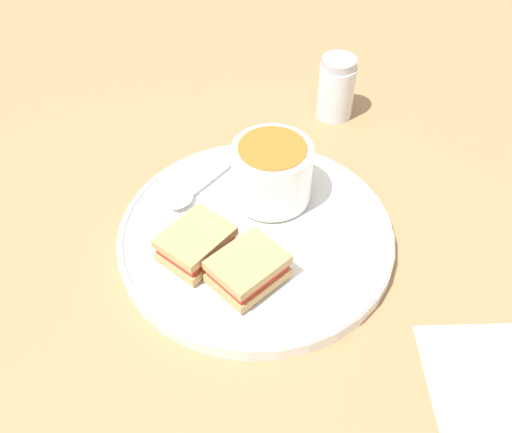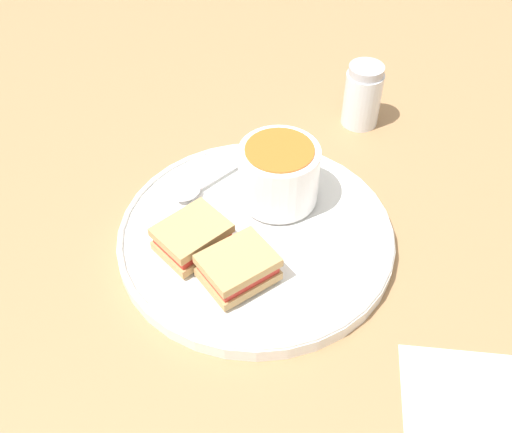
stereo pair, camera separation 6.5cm
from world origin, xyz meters
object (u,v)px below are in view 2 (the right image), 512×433
object	(u,v)px
soup_bowl	(279,173)
sandwich_half_far	(238,267)
spoon	(191,191)
salt_shaker	(363,96)
sandwich_half_near	(192,237)

from	to	relation	value
soup_bowl	sandwich_half_far	xyz separation A→B (m)	(0.03, -0.12, -0.02)
spoon	salt_shaker	world-z (taller)	salt_shaker
soup_bowl	spoon	bearing A→B (deg)	-149.01
sandwich_half_near	spoon	bearing A→B (deg)	129.46
soup_bowl	sandwich_half_far	distance (m)	0.13
soup_bowl	sandwich_half_near	size ratio (longest dim) A/B	1.10
soup_bowl	sandwich_half_near	xyz separation A→B (m)	(-0.03, -0.12, -0.02)
soup_bowl	salt_shaker	world-z (taller)	soup_bowl
soup_bowl	spoon	distance (m)	0.11
spoon	sandwich_half_far	xyz separation A→B (m)	(0.12, -0.07, 0.01)
spoon	sandwich_half_near	size ratio (longest dim) A/B	1.31
spoon	salt_shaker	distance (m)	0.28
soup_bowl	sandwich_half_far	bearing A→B (deg)	-76.33
sandwich_half_near	sandwich_half_far	bearing A→B (deg)	-6.42
spoon	sandwich_half_far	size ratio (longest dim) A/B	1.25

